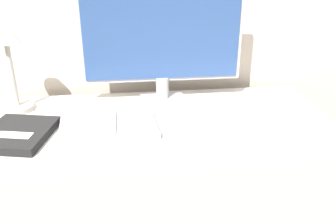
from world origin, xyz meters
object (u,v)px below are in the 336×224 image
(monitor, at_px, (162,42))
(laptop, at_px, (108,125))
(keyboard, at_px, (227,124))
(desk_lamp, at_px, (9,58))
(ereader, at_px, (100,121))
(notebook, at_px, (18,134))

(monitor, relative_size, laptop, 1.80)
(keyboard, height_order, desk_lamp, desk_lamp)
(keyboard, xyz_separation_m, laptop, (-0.43, 0.03, 0.00))
(ereader, bearing_deg, monitor, 44.02)
(desk_lamp, relative_size, notebook, 1.19)
(notebook, bearing_deg, monitor, 27.98)
(laptop, distance_m, notebook, 0.31)
(laptop, bearing_deg, desk_lamp, 150.46)
(desk_lamp, height_order, notebook, desk_lamp)
(monitor, bearing_deg, desk_lamp, -176.27)
(laptop, height_order, desk_lamp, desk_lamp)
(keyboard, height_order, laptop, laptop)
(monitor, bearing_deg, notebook, -152.02)
(laptop, distance_m, ereader, 0.03)
(keyboard, distance_m, notebook, 0.73)
(monitor, relative_size, desk_lamp, 1.89)
(laptop, relative_size, desk_lamp, 1.05)
(monitor, distance_m, notebook, 0.64)
(keyboard, relative_size, notebook, 1.11)
(notebook, bearing_deg, desk_lamp, 103.45)
(keyboard, bearing_deg, laptop, 175.98)
(laptop, height_order, notebook, notebook)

